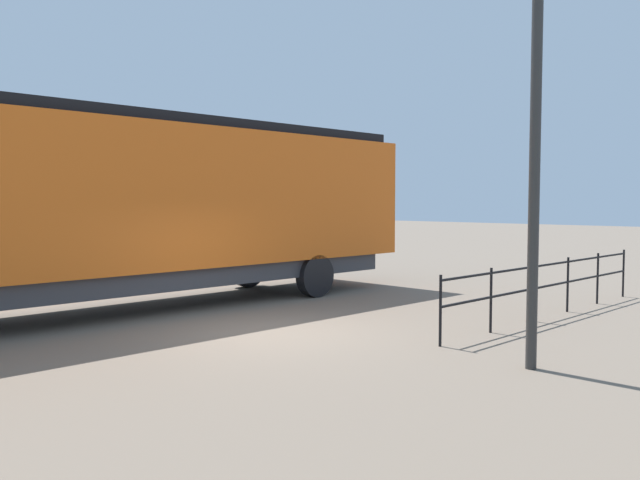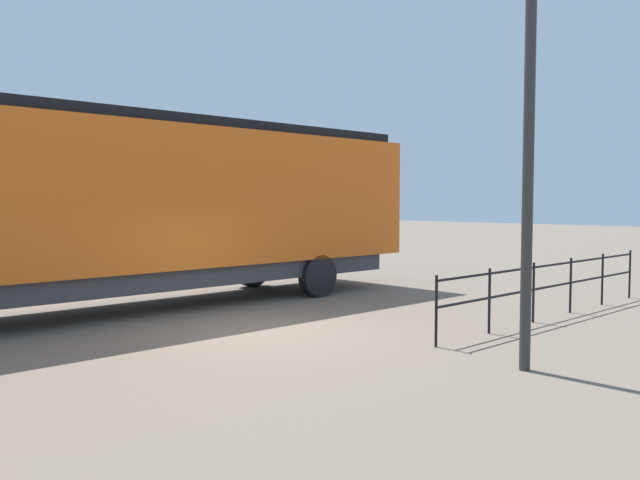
{
  "view_description": "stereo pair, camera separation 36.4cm",
  "coord_description": "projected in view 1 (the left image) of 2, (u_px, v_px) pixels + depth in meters",
  "views": [
    {
      "loc": [
        9.26,
        -7.87,
        2.47
      ],
      "look_at": [
        -0.7,
        2.04,
        1.64
      ],
      "focal_mm": 36.45,
      "sensor_mm": 36.0,
      "label": 1
    },
    {
      "loc": [
        9.51,
        -7.61,
        2.47
      ],
      "look_at": [
        -0.7,
        2.04,
        1.64
      ],
      "focal_mm": 36.45,
      "sensor_mm": 36.0,
      "label": 2
    }
  ],
  "objects": [
    {
      "name": "lamp_post",
      "position": [
        536.0,
        81.0,
        9.37
      ],
      "size": [
        0.47,
        0.47,
        6.25
      ],
      "color": "#2D2D2D",
      "rests_on": "ground_plane"
    },
    {
      "name": "ground_plane",
      "position": [
        270.0,
        333.0,
        12.24
      ],
      "size": [
        120.0,
        120.0,
        0.0
      ],
      "primitive_type": "plane",
      "color": "#756656"
    },
    {
      "name": "platform_fence",
      "position": [
        551.0,
        280.0,
        13.95
      ],
      "size": [
        0.05,
        8.3,
        1.23
      ],
      "color": "black",
      "rests_on": "ground_plane"
    },
    {
      "name": "locomotive",
      "position": [
        105.0,
        203.0,
        14.17
      ],
      "size": [
        3.1,
        17.31,
        4.39
      ],
      "color": "orange",
      "rests_on": "ground_plane"
    }
  ]
}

